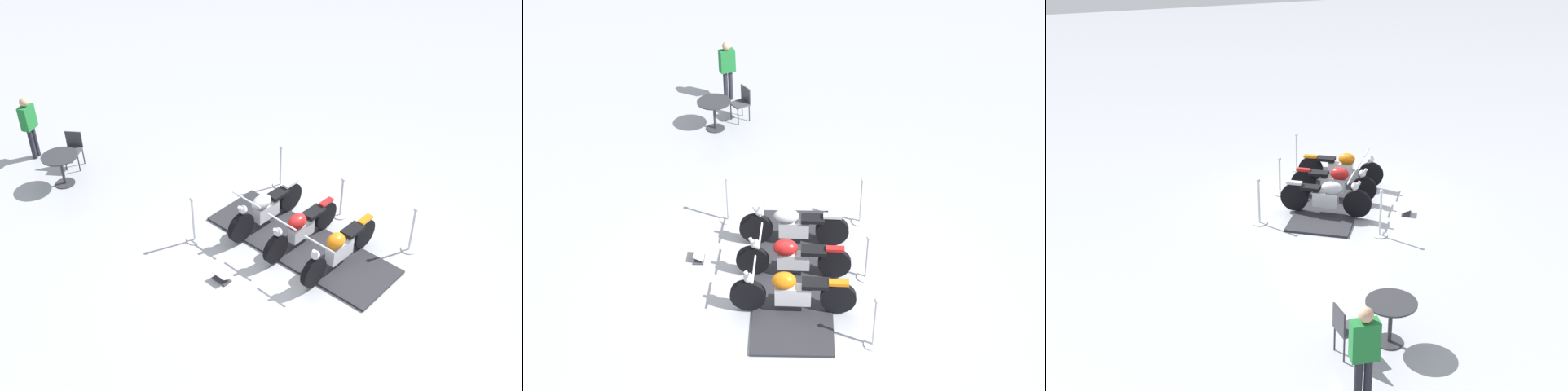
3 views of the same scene
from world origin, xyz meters
TOP-DOWN VIEW (x-y plane):
  - ground_plane at (0.00, 0.00)m, footprint 80.00×80.00m
  - display_platform at (0.00, 0.00)m, footprint 3.70×4.14m
  - motorcycle_chrome at (-0.57, -0.78)m, footprint 1.75×1.49m
  - motorcycle_maroon at (0.03, -0.03)m, footprint 1.72×1.49m
  - motorcycle_copper at (0.63, 0.74)m, footprint 1.81×1.53m
  - stanchion_left_rear at (0.00, 2.24)m, footprint 0.31×0.31m
  - stanchion_left_mid at (-1.09, 0.86)m, footprint 0.35×0.35m
  - stanchion_left_front at (-2.17, -0.53)m, footprint 0.35×0.35m
  - stanchion_right_front at (-0.00, -2.24)m, footprint 0.34×0.34m
  - info_placard at (1.17, -1.52)m, footprint 0.38×0.40m
  - cafe_table at (-1.88, -5.67)m, footprint 0.84×0.84m
  - cafe_chair_near_table at (-2.69, -5.64)m, footprint 0.41×0.41m
  - bystander_person at (-3.03, -6.79)m, footprint 0.44×0.31m

SIDE VIEW (x-z plane):
  - ground_plane at x=0.00m, z-range 0.00..0.00m
  - display_platform at x=0.00m, z-range 0.00..0.05m
  - info_placard at x=1.17m, z-range -0.03..0.14m
  - stanchion_left_mid at x=-1.09m, z-range -0.20..0.81m
  - stanchion_left_front at x=-2.17m, z-range -0.22..0.89m
  - stanchion_right_front at x=0.00m, z-range -0.21..0.90m
  - stanchion_left_rear at x=0.00m, z-range -0.17..0.90m
  - motorcycle_maroon at x=0.03m, z-range 0.03..0.95m
  - motorcycle_chrome at x=-0.57m, z-range 0.01..0.98m
  - motorcycle_copper at x=0.63m, z-range 0.02..0.97m
  - cafe_chair_near_table at x=-2.69m, z-range 0.08..0.97m
  - cafe_table at x=-1.88m, z-range 0.20..0.98m
  - bystander_person at x=-3.03m, z-range 0.16..1.81m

